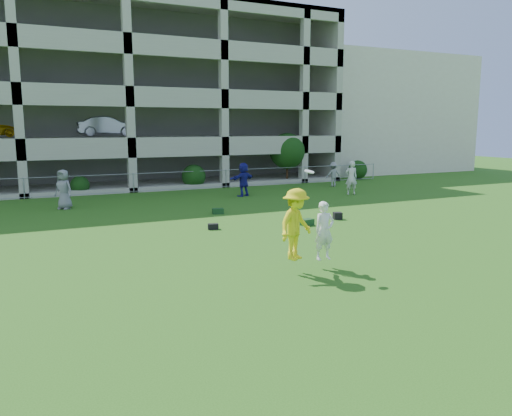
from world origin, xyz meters
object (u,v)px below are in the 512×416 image
crate_d (338,216)px  frisbee_contest (301,225)px  stucco_building (356,115)px  bystander_e (351,178)px  parking_garage (105,98)px  bystander_c (64,189)px  bystander_d (243,179)px  bystander_f (333,174)px

crate_d → frisbee_contest: (-5.47, -6.13, 1.16)m
stucco_building → bystander_e: bearing=-127.3°
bystander_e → frisbee_contest: frisbee_contest is taller
crate_d → frisbee_contest: bearing=-131.8°
bystander_e → parking_garage: 19.45m
parking_garage → stucco_building: bearing=0.7°
bystander_e → frisbee_contest: 16.45m
bystander_e → crate_d: (-5.30, -6.30, -0.83)m
bystander_c → bystander_e: bearing=38.5°
crate_d → bystander_e: bearing=49.9°
stucco_building → bystander_c: size_ratio=8.36×
bystander_c → bystander_d: 9.68m
frisbee_contest → crate_d: bearing=48.2°
bystander_f → parking_garage: (-12.71, 11.18, 5.21)m
bystander_f → crate_d: size_ratio=4.60×
parking_garage → crate_d: bearing=-73.9°
bystander_d → bystander_f: (7.31, 1.70, -0.16)m
stucco_building → bystander_d: (-17.62, -13.18, -4.04)m
stucco_building → bystander_c: (-27.30, -13.55, -4.04)m
bystander_e → crate_d: bystander_e is taller
crate_d → stucco_building: bearing=51.8°
bystander_c → frisbee_contest: 14.94m
bystander_e → crate_d: 8.27m
bystander_c → bystander_e: 15.78m
bystander_e → bystander_f: 3.97m
stucco_building → bystander_c: bearing=-153.6°
crate_d → bystander_d: bearing=94.9°
bystander_d → crate_d: (0.71, -8.34, -0.81)m
frisbee_contest → stucco_building: bearing=51.0°
bystander_f → parking_garage: bearing=-28.3°
bystander_c → bystander_f: 17.11m
bystander_e → bystander_f: size_ratio=1.22×
bystander_e → parking_garage: parking_garage is taller
bystander_d → frisbee_contest: (-4.76, -14.47, 0.34)m
bystander_c → crate_d: bearing=7.1°
parking_garage → bystander_c: bearing=-107.9°
bystander_f → frisbee_contest: (-12.07, -16.17, 0.50)m
stucco_building → bystander_e: 19.56m
bystander_f → frisbee_contest: 20.19m
bystander_e → bystander_f: (1.30, 3.75, -0.18)m
bystander_d → bystander_e: bystander_e is taller
stucco_building → frisbee_contest: bearing=-129.0°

